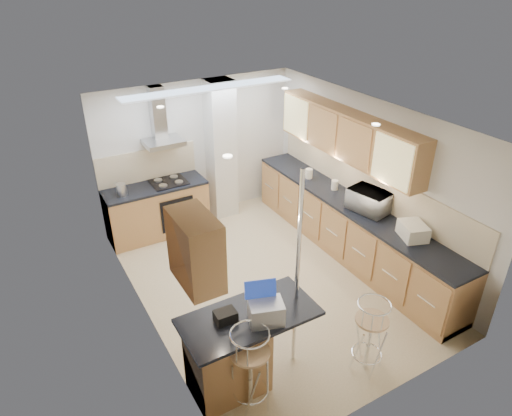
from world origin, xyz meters
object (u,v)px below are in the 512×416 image
microwave (369,201)px  bread_bin (413,231)px  laptop (266,312)px  bar_stool_end (369,336)px  bar_stool_near (250,371)px

microwave → bread_bin: (0.01, -0.86, -0.06)m
laptop → bar_stool_end: (1.15, -0.38, -0.57)m
laptop → bar_stool_near: size_ratio=0.33×
bar_stool_near → bar_stool_end: (1.43, -0.22, -0.04)m
laptop → bar_stool_near: 0.63m
laptop → bread_bin: laptop is taller
microwave → bar_stool_end: 2.27m
bar_stool_near → microwave: bearing=7.8°
bar_stool_near → bread_bin: size_ratio=2.70×
bar_stool_end → bread_bin: size_ratio=2.49×
microwave → laptop: bearing=104.1°
bar_stool_near → bread_bin: (2.85, 0.59, 0.50)m
laptop → bar_stool_end: size_ratio=0.36×
bread_bin → bar_stool_end: bearing=-130.3°
laptop → bar_stool_end: laptop is taller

